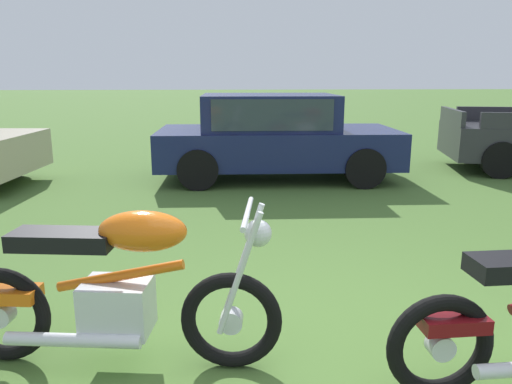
% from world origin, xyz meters
% --- Properties ---
extents(ground_plane, '(120.00, 120.00, 0.00)m').
position_xyz_m(ground_plane, '(0.00, 0.00, 0.00)').
color(ground_plane, '#476B2D').
extents(motorcycle_orange, '(2.03, 0.64, 1.02)m').
position_xyz_m(motorcycle_orange, '(-1.32, 0.07, 0.49)').
color(motorcycle_orange, black).
rests_on(motorcycle_orange, ground).
extents(car_navy, '(4.04, 1.99, 1.43)m').
position_xyz_m(car_navy, '(0.16, 5.67, 0.80)').
color(car_navy, '#161E4C').
rests_on(car_navy, ground).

